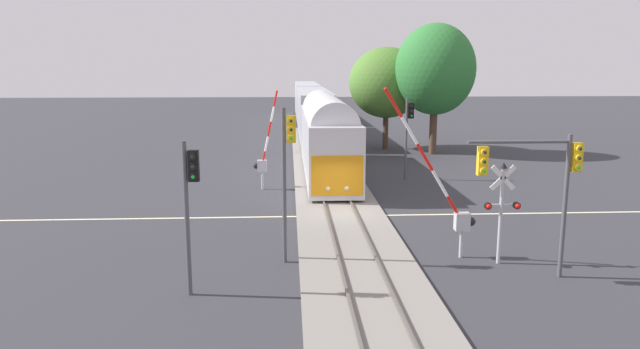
{
  "coord_description": "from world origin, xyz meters",
  "views": [
    {
      "loc": [
        -2.54,
        -28.3,
        7.46
      ],
      "look_at": [
        -0.98,
        0.67,
        2.0
      ],
      "focal_mm": 32.8,
      "sensor_mm": 36.0,
      "label": 1
    }
  ],
  "objects_px": {
    "commuter_train": "(314,112)",
    "crossing_signal_mast": "(502,203)",
    "traffic_signal_far_side": "(409,125)",
    "elm_centre_background": "(386,83)",
    "crossing_gate_far": "(263,158)",
    "traffic_signal_median": "(287,160)",
    "oak_far_right": "(435,70)",
    "traffic_signal_near_left": "(190,193)",
    "traffic_signal_near_right": "(539,172)",
    "crossing_gate_near": "(453,205)"
  },
  "relations": [
    {
      "from": "crossing_signal_mast",
      "to": "traffic_signal_near_left",
      "type": "relative_size",
      "value": 0.77
    },
    {
      "from": "crossing_gate_near",
      "to": "traffic_signal_near_right",
      "type": "distance_m",
      "value": 3.7
    },
    {
      "from": "commuter_train",
      "to": "traffic_signal_far_side",
      "type": "height_order",
      "value": "commuter_train"
    },
    {
      "from": "elm_centre_background",
      "to": "traffic_signal_near_right",
      "type": "bearing_deg",
      "value": -90.13
    },
    {
      "from": "crossing_gate_near",
      "to": "traffic_signal_far_side",
      "type": "height_order",
      "value": "crossing_gate_near"
    },
    {
      "from": "oak_far_right",
      "to": "traffic_signal_median",
      "type": "bearing_deg",
      "value": -114.32
    },
    {
      "from": "crossing_signal_mast",
      "to": "traffic_signal_near_right",
      "type": "relative_size",
      "value": 0.76
    },
    {
      "from": "traffic_signal_near_left",
      "to": "traffic_signal_near_right",
      "type": "height_order",
      "value": "traffic_signal_near_right"
    },
    {
      "from": "elm_centre_background",
      "to": "traffic_signal_median",
      "type": "bearing_deg",
      "value": -106.04
    },
    {
      "from": "commuter_train",
      "to": "oak_far_right",
      "type": "xyz_separation_m",
      "value": [
        9.63,
        -10.87,
        4.33
      ]
    },
    {
      "from": "traffic_signal_near_left",
      "to": "oak_far_right",
      "type": "height_order",
      "value": "oak_far_right"
    },
    {
      "from": "traffic_signal_near_left",
      "to": "oak_far_right",
      "type": "relative_size",
      "value": 0.47
    },
    {
      "from": "elm_centre_background",
      "to": "traffic_signal_near_left",
      "type": "bearing_deg",
      "value": -109.47
    },
    {
      "from": "traffic_signal_median",
      "to": "traffic_signal_near_right",
      "type": "xyz_separation_m",
      "value": [
        8.67,
        -2.13,
        -0.12
      ]
    },
    {
      "from": "commuter_train",
      "to": "crossing_signal_mast",
      "type": "xyz_separation_m",
      "value": [
        5.4,
        -38.52,
        -0.35
      ]
    },
    {
      "from": "crossing_gate_far",
      "to": "traffic_signal_near_left",
      "type": "bearing_deg",
      "value": -95.49
    },
    {
      "from": "traffic_signal_far_side",
      "to": "elm_centre_background",
      "type": "distance_m",
      "value": 14.57
    },
    {
      "from": "crossing_gate_near",
      "to": "elm_centre_background",
      "type": "bearing_deg",
      "value": 85.51
    },
    {
      "from": "commuter_train",
      "to": "oak_far_right",
      "type": "relative_size",
      "value": 5.76
    },
    {
      "from": "elm_centre_background",
      "to": "traffic_signal_far_side",
      "type": "bearing_deg",
      "value": -93.57
    },
    {
      "from": "crossing_signal_mast",
      "to": "crossing_gate_far",
      "type": "bearing_deg",
      "value": 124.09
    },
    {
      "from": "commuter_train",
      "to": "traffic_signal_near_right",
      "type": "height_order",
      "value": "commuter_train"
    },
    {
      "from": "traffic_signal_near_right",
      "to": "crossing_gate_near",
      "type": "bearing_deg",
      "value": 134.43
    },
    {
      "from": "commuter_train",
      "to": "traffic_signal_median",
      "type": "xyz_separation_m",
      "value": [
        -2.6,
        -37.94,
        1.22
      ]
    },
    {
      "from": "traffic_signal_far_side",
      "to": "elm_centre_background",
      "type": "xyz_separation_m",
      "value": [
        0.9,
        14.36,
        2.32
      ]
    },
    {
      "from": "traffic_signal_near_right",
      "to": "traffic_signal_far_side",
      "type": "bearing_deg",
      "value": 92.59
    },
    {
      "from": "commuter_train",
      "to": "elm_centre_background",
      "type": "relative_size",
      "value": 6.93
    },
    {
      "from": "crossing_gate_near",
      "to": "traffic_signal_near_left",
      "type": "relative_size",
      "value": 1.3
    },
    {
      "from": "crossing_gate_far",
      "to": "elm_centre_background",
      "type": "xyz_separation_m",
      "value": [
        10.26,
        16.96,
        3.97
      ]
    },
    {
      "from": "crossing_gate_far",
      "to": "elm_centre_background",
      "type": "height_order",
      "value": "elm_centre_background"
    },
    {
      "from": "crossing_gate_far",
      "to": "traffic_signal_far_side",
      "type": "distance_m",
      "value": 9.85
    },
    {
      "from": "traffic_signal_far_side",
      "to": "oak_far_right",
      "type": "distance_m",
      "value": 12.34
    },
    {
      "from": "crossing_gate_near",
      "to": "oak_far_right",
      "type": "bearing_deg",
      "value": 77.68
    },
    {
      "from": "crossing_signal_mast",
      "to": "traffic_signal_far_side",
      "type": "distance_m",
      "value": 16.7
    },
    {
      "from": "traffic_signal_far_side",
      "to": "elm_centre_background",
      "type": "height_order",
      "value": "elm_centre_background"
    },
    {
      "from": "traffic_signal_median",
      "to": "traffic_signal_far_side",
      "type": "bearing_deg",
      "value": 63.96
    },
    {
      "from": "traffic_signal_far_side",
      "to": "oak_far_right",
      "type": "xyz_separation_m",
      "value": [
        4.38,
        11.0,
        3.49
      ]
    },
    {
      "from": "commuter_train",
      "to": "crossing_gate_near",
      "type": "bearing_deg",
      "value": -84.3
    },
    {
      "from": "traffic_signal_median",
      "to": "elm_centre_background",
      "type": "height_order",
      "value": "elm_centre_background"
    },
    {
      "from": "oak_far_right",
      "to": "crossing_gate_far",
      "type": "bearing_deg",
      "value": -135.31
    },
    {
      "from": "crossing_signal_mast",
      "to": "oak_far_right",
      "type": "xyz_separation_m",
      "value": [
        4.23,
        27.65,
        4.68
      ]
    },
    {
      "from": "traffic_signal_median",
      "to": "traffic_signal_near_right",
      "type": "height_order",
      "value": "traffic_signal_median"
    },
    {
      "from": "commuter_train",
      "to": "elm_centre_background",
      "type": "height_order",
      "value": "elm_centre_background"
    },
    {
      "from": "elm_centre_background",
      "to": "crossing_gate_far",
      "type": "bearing_deg",
      "value": -121.17
    },
    {
      "from": "crossing_gate_far",
      "to": "crossing_signal_mast",
      "type": "bearing_deg",
      "value": -55.91
    },
    {
      "from": "crossing_gate_far",
      "to": "oak_far_right",
      "type": "xyz_separation_m",
      "value": [
        13.74,
        13.6,
        5.14
      ]
    },
    {
      "from": "commuter_train",
      "to": "traffic_signal_near_right",
      "type": "bearing_deg",
      "value": -81.39
    },
    {
      "from": "traffic_signal_near_right",
      "to": "elm_centre_background",
      "type": "height_order",
      "value": "elm_centre_background"
    },
    {
      "from": "traffic_signal_far_side",
      "to": "traffic_signal_near_right",
      "type": "xyz_separation_m",
      "value": [
        0.82,
        -18.2,
        0.26
      ]
    },
    {
      "from": "traffic_signal_near_left",
      "to": "oak_far_right",
      "type": "distance_m",
      "value": 34.02
    }
  ]
}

